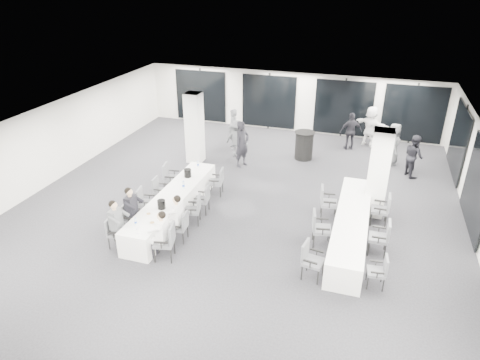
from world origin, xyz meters
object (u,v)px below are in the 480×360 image
object	(u,v)px
chair_main_left_fourth	(159,189)
standing_guest_f	(371,124)
standing_guest_e	(394,141)
chair_main_right_far	(218,180)
chair_main_right_fourth	(204,198)
chair_main_left_far	(170,176)
chair_main_right_mid	(195,208)
chair_main_right_near	(167,239)
standing_guest_c	(237,136)
banquet_table_main	(173,205)
standing_guest_g	(233,127)
chair_side_left_mid	(319,226)
standing_guest_a	(242,141)
chair_main_left_near	(114,230)
chair_side_left_far	(326,200)
banquet_table_side	(351,227)
chair_side_right_mid	(382,235)
chair_main_right_second	(181,225)
chair_main_left_mid	(144,201)
ice_bucket_near	(161,204)
chair_main_left_second	(129,216)
standing_guest_h	(414,153)
cocktail_table	(304,145)
chair_side_right_far	(383,208)
standing_guest_d	(351,129)
chair_side_right_near	(380,270)
chair_side_left_near	(310,258)

from	to	relation	value
chair_main_left_fourth	standing_guest_f	xyz separation A→B (m)	(6.37, 7.48, 0.51)
standing_guest_e	chair_main_right_far	bearing A→B (deg)	121.13
chair_main_left_fourth	standing_guest_e	distance (m)	9.27
chair_main_right_fourth	chair_main_left_far	bearing A→B (deg)	52.00
chair_main_right_mid	standing_guest_e	size ratio (longest dim) A/B	0.48
chair_main_right_near	standing_guest_c	distance (m)	7.28
banquet_table_main	standing_guest_g	distance (m)	6.03
chair_side_left_mid	standing_guest_a	distance (m)	5.86
chair_main_left_near	chair_side_left_far	xyz separation A→B (m)	(5.37, 3.36, 0.09)
banquet_table_side	chair_side_right_mid	distance (m)	1.00
chair_main_right_fourth	standing_guest_f	world-z (taller)	standing_guest_f
chair_main_left_far	chair_main_right_near	size ratio (longest dim) A/B	0.98
chair_main_right_near	chair_main_right_mid	world-z (taller)	chair_main_right_near
chair_main_right_far	chair_main_left_fourth	bearing A→B (deg)	114.78
chair_main_right_second	chair_side_left_mid	bearing A→B (deg)	-79.71
banquet_table_side	standing_guest_e	size ratio (longest dim) A/B	2.65
chair_main_right_far	chair_side_right_mid	xyz separation A→B (m)	(5.39, -1.88, 0.03)
standing_guest_g	chair_main_right_second	bearing A→B (deg)	-30.79
chair_main_left_mid	ice_bucket_near	size ratio (longest dim) A/B	3.57
chair_main_right_mid	chair_side_right_mid	distance (m)	5.40
chair_side_left_far	standing_guest_c	xyz separation A→B (m)	(-4.15, 3.83, 0.29)
chair_main_left_second	chair_side_left_mid	distance (m)	5.47
chair_main_right_far	standing_guest_h	xyz separation A→B (m)	(6.37, 3.65, 0.36)
chair_main_right_near	chair_main_right_fourth	bearing A→B (deg)	-13.47
standing_guest_h	chair_side_left_far	bearing A→B (deg)	119.56
chair_side_left_far	standing_guest_a	bearing A→B (deg)	-137.85
chair_main_right_mid	ice_bucket_near	bearing A→B (deg)	118.37
chair_main_right_far	standing_guest_a	world-z (taller)	standing_guest_a
cocktail_table	standing_guest_a	distance (m)	2.66
chair_main_right_fourth	chair_side_right_mid	world-z (taller)	chair_side_right_mid
chair_main_left_mid	chair_main_right_far	xyz separation A→B (m)	(1.66, 2.05, 0.01)
standing_guest_c	banquet_table_main	bearing A→B (deg)	96.83
chair_main_right_near	standing_guest_h	distance (m)	9.84
chair_main_left_near	standing_guest_f	world-z (taller)	standing_guest_f
chair_side_right_mid	chair_side_right_far	size ratio (longest dim) A/B	1.01
chair_main_right_far	chair_side_left_mid	size ratio (longest dim) A/B	0.93
chair_main_right_near	standing_guest_h	world-z (taller)	standing_guest_h
banquet_table_main	standing_guest_d	bearing A→B (deg)	57.29
chair_side_right_near	standing_guest_e	distance (m)	7.92
chair_main_left_far	chair_main_right_far	bearing A→B (deg)	88.84
chair_side_left_near	chair_side_right_far	size ratio (longest dim) A/B	0.99
chair_side_right_near	standing_guest_g	bearing A→B (deg)	34.26
chair_main_left_second	standing_guest_g	size ratio (longest dim) A/B	0.45
chair_main_right_mid	standing_guest_a	bearing A→B (deg)	-14.48
chair_main_left_far	chair_side_left_far	xyz separation A→B (m)	(5.38, -0.14, 0.01)
standing_guest_e	chair_side_right_mid	bearing A→B (deg)	169.76
chair_main_right_second	chair_side_right_near	distance (m)	5.39
chair_main_right_near	chair_main_right_far	size ratio (longest dim) A/B	1.09
chair_main_left_near	standing_guest_e	distance (m)	11.10
chair_side_left_near	standing_guest_f	size ratio (longest dim) A/B	0.49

